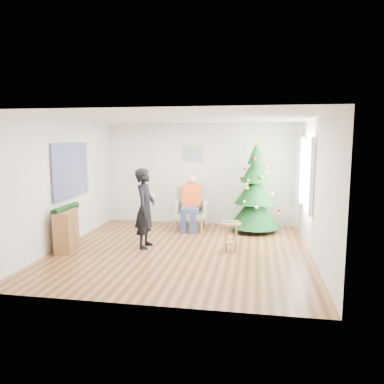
% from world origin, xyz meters
% --- Properties ---
extents(floor, '(5.00, 5.00, 0.00)m').
position_xyz_m(floor, '(0.00, 0.00, 0.00)').
color(floor, brown).
rests_on(floor, ground).
extents(ceiling, '(5.00, 5.00, 0.00)m').
position_xyz_m(ceiling, '(0.00, 0.00, 2.60)').
color(ceiling, white).
rests_on(ceiling, wall_back).
extents(wall_back, '(5.00, 0.00, 5.00)m').
position_xyz_m(wall_back, '(0.00, 2.50, 1.30)').
color(wall_back, silver).
rests_on(wall_back, floor).
extents(wall_front, '(5.00, 0.00, 5.00)m').
position_xyz_m(wall_front, '(0.00, -2.50, 1.30)').
color(wall_front, silver).
rests_on(wall_front, floor).
extents(wall_left, '(0.00, 5.00, 5.00)m').
position_xyz_m(wall_left, '(-2.50, 0.00, 1.30)').
color(wall_left, silver).
rests_on(wall_left, floor).
extents(wall_right, '(0.00, 5.00, 5.00)m').
position_xyz_m(wall_right, '(2.50, 0.00, 1.30)').
color(wall_right, silver).
rests_on(wall_right, floor).
extents(window_panel, '(0.04, 1.30, 1.40)m').
position_xyz_m(window_panel, '(2.47, 1.00, 1.50)').
color(window_panel, white).
rests_on(window_panel, wall_right).
extents(curtains, '(0.05, 1.75, 1.50)m').
position_xyz_m(curtains, '(2.44, 1.00, 1.50)').
color(curtains, white).
rests_on(curtains, wall_right).
extents(christmas_tree, '(1.22, 1.22, 2.20)m').
position_xyz_m(christmas_tree, '(1.40, 1.88, 0.99)').
color(christmas_tree, '#3F2816').
rests_on(christmas_tree, floor).
extents(stool, '(0.39, 0.39, 0.58)m').
position_xyz_m(stool, '(0.96, 0.13, 0.30)').
color(stool, brown).
rests_on(stool, floor).
extents(laptop, '(0.37, 0.32, 0.03)m').
position_xyz_m(laptop, '(0.96, 0.13, 0.59)').
color(laptop, silver).
rests_on(laptop, stool).
extents(armchair, '(0.88, 0.82, 1.03)m').
position_xyz_m(armchair, '(-0.13, 1.76, 0.38)').
color(armchair, gray).
rests_on(armchair, floor).
extents(seated_person, '(0.48, 0.67, 1.34)m').
position_xyz_m(seated_person, '(-0.12, 1.70, 0.69)').
color(seated_person, navy).
rests_on(seated_person, armchair).
extents(standing_man, '(0.39, 0.59, 1.63)m').
position_xyz_m(standing_man, '(-0.78, 0.12, 0.81)').
color(standing_man, black).
rests_on(standing_man, floor).
extents(game_controller, '(0.04, 0.13, 0.04)m').
position_xyz_m(game_controller, '(-0.61, 0.09, 1.08)').
color(game_controller, white).
rests_on(game_controller, standing_man).
extents(console, '(0.56, 1.04, 0.80)m').
position_xyz_m(console, '(-2.33, -0.23, 0.40)').
color(console, brown).
rests_on(console, floor).
extents(garland, '(0.14, 0.90, 0.14)m').
position_xyz_m(garland, '(-2.33, -0.23, 0.82)').
color(garland, black).
rests_on(garland, console).
extents(tapestry, '(0.03, 1.50, 1.15)m').
position_xyz_m(tapestry, '(-2.46, 0.30, 1.55)').
color(tapestry, black).
rests_on(tapestry, wall_left).
extents(framed_picture, '(0.52, 0.05, 0.42)m').
position_xyz_m(framed_picture, '(-0.20, 2.46, 1.85)').
color(framed_picture, tan).
rests_on(framed_picture, wall_back).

